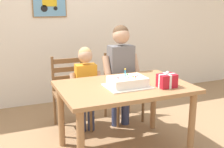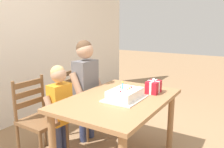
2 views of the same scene
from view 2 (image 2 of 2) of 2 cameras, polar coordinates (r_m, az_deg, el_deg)
The scene contains 8 objects.
back_wall at distance 3.64m, azimuth -25.26°, elevation 7.89°, with size 6.40×0.11×2.60m.
dining_table at distance 2.45m, azimuth 1.69°, elevation -8.20°, with size 1.34×0.92×0.75m.
birthday_cake at distance 2.37m, azimuth 3.27°, elevation -5.05°, with size 0.44×0.34×0.19m.
gift_box_red_large at distance 2.61m, azimuth 10.21°, elevation -3.15°, with size 0.19×0.14×0.17m.
chair_left at distance 2.75m, azimuth -17.53°, elevation -10.47°, with size 0.43×0.43×0.92m.
chair_right at distance 3.23m, azimuth -7.74°, elevation -6.57°, with size 0.45×0.45×0.92m.
child_older at distance 2.94m, azimuth -6.51°, elevation -1.68°, with size 0.48×0.27×1.31m.
child_younger at distance 2.65m, azimuth -12.74°, elevation -6.86°, with size 0.40×0.23×1.07m.
Camera 2 is at (-1.98, -1.15, 1.50)m, focal length 36.98 mm.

